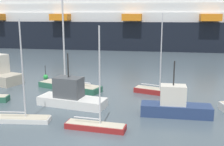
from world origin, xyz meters
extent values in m
plane|color=#4C5B66|center=(0.00, 0.00, 0.00)|extent=(600.00, 600.00, 0.00)
cube|color=maroon|center=(0.31, 2.19, 0.19)|extent=(4.10, 1.36, 0.38)
cube|color=beige|center=(0.31, 2.19, 0.40)|extent=(3.93, 1.27, 0.04)
cylinder|color=silver|center=(0.63, 2.16, 3.57)|extent=(0.10, 0.10, 6.38)
cylinder|color=silver|center=(-0.27, 2.24, 0.73)|extent=(1.81, 0.25, 0.08)
cube|color=#2D6B51|center=(-4.43, 11.53, 0.28)|extent=(6.94, 3.81, 0.55)
cube|color=beige|center=(-4.43, 11.53, 0.57)|extent=(6.64, 3.59, 0.04)
cylinder|color=silver|center=(-4.94, 11.71, 5.60)|extent=(0.16, 0.16, 10.09)
cylinder|color=silver|center=(-3.50, 11.21, 0.90)|extent=(2.92, 1.13, 0.13)
cube|color=white|center=(-5.17, 2.70, 0.17)|extent=(4.18, 1.41, 0.33)
cube|color=beige|center=(-5.17, 2.70, 0.35)|extent=(4.01, 1.31, 0.04)
cylinder|color=silver|center=(-4.84, 2.73, 3.73)|extent=(0.10, 0.10, 6.80)
cylinder|color=silver|center=(-5.76, 2.64, 0.68)|extent=(1.84, 0.26, 0.08)
cube|color=maroon|center=(4.21, 11.31, 0.24)|extent=(4.35, 2.38, 0.47)
cube|color=beige|center=(4.21, 11.31, 0.49)|extent=(4.16, 2.24, 0.04)
cylinder|color=silver|center=(4.53, 11.20, 4.01)|extent=(0.10, 0.10, 7.08)
cylinder|color=silver|center=(3.63, 11.50, 0.82)|extent=(1.82, 0.66, 0.08)
cube|color=white|center=(-2.64, 6.63, 0.36)|extent=(5.91, 2.95, 0.72)
cube|color=#4C5156|center=(-2.92, 6.68, 1.55)|extent=(2.46, 1.84, 1.66)
cylinder|color=#262626|center=(-2.92, 6.68, 3.37)|extent=(0.11, 0.11, 1.98)
cube|color=navy|center=(5.68, 5.62, 0.44)|extent=(5.17, 1.51, 0.87)
cube|color=silver|center=(5.42, 5.62, 1.60)|extent=(1.85, 1.15, 1.46)
cylinder|color=#262626|center=(5.42, 5.62, 3.24)|extent=(0.10, 0.10, 1.81)
sphere|color=green|center=(-8.54, 15.39, 0.28)|extent=(0.56, 0.56, 0.56)
cylinder|color=black|center=(-8.54, 15.39, 1.10)|extent=(0.06, 0.06, 1.09)
cube|color=black|center=(-0.85, 49.53, 2.93)|extent=(106.70, 16.19, 5.86)
cube|color=white|center=(-0.85, 49.53, 6.82)|extent=(98.16, 14.30, 1.92)
cube|color=white|center=(-0.85, 49.53, 8.74)|extent=(92.27, 13.44, 1.92)
cube|color=orange|center=(-15.85, 41.96, 6.82)|extent=(3.87, 3.03, 1.34)
cube|color=orange|center=(-0.94, 41.78, 6.82)|extent=(3.87, 3.03, 1.34)
cube|color=orange|center=(13.97, 41.60, 6.82)|extent=(3.87, 3.03, 1.34)
camera|label=1|loc=(4.13, -14.64, 7.43)|focal=44.79mm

